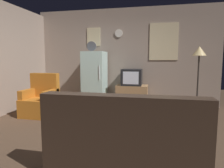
# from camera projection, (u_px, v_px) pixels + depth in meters

# --- Properties ---
(ground_plane) EXTENTS (12.00, 12.00, 0.00)m
(ground_plane) POSITION_uv_depth(u_px,v_px,m) (102.00, 132.00, 3.55)
(ground_plane) COLOR #4C3828
(wall_with_art) EXTENTS (5.20, 0.12, 2.72)m
(wall_with_art) POSITION_uv_depth(u_px,v_px,m) (124.00, 57.00, 5.77)
(wall_with_art) COLOR gray
(wall_with_art) RESTS_ON ground_plane
(fridge) EXTENTS (0.60, 0.62, 1.77)m
(fridge) POSITION_uv_depth(u_px,v_px,m) (95.00, 79.00, 5.56)
(fridge) COLOR silver
(fridge) RESTS_ON ground_plane
(tv_stand) EXTENTS (0.84, 0.53, 0.59)m
(tv_stand) POSITION_uv_depth(u_px,v_px,m) (132.00, 96.00, 5.48)
(tv_stand) COLOR #9E754C
(tv_stand) RESTS_ON ground_plane
(crt_tv) EXTENTS (0.54, 0.51, 0.44)m
(crt_tv) POSITION_uv_depth(u_px,v_px,m) (132.00, 77.00, 5.42)
(crt_tv) COLOR black
(crt_tv) RESTS_ON tv_stand
(standing_lamp) EXTENTS (0.32, 0.32, 1.59)m
(standing_lamp) POSITION_uv_depth(u_px,v_px,m) (199.00, 56.00, 4.67)
(standing_lamp) COLOR #332D28
(standing_lamp) RESTS_ON ground_plane
(coffee_table) EXTENTS (0.72, 0.72, 0.46)m
(coffee_table) POSITION_uv_depth(u_px,v_px,m) (92.00, 111.00, 4.06)
(coffee_table) COLOR #9E754C
(coffee_table) RESTS_ON ground_plane
(wine_glass) EXTENTS (0.05, 0.05, 0.15)m
(wine_glass) POSITION_uv_depth(u_px,v_px,m) (92.00, 97.00, 3.93)
(wine_glass) COLOR silver
(wine_glass) RESTS_ON coffee_table
(mug_ceramic_white) EXTENTS (0.08, 0.08, 0.09)m
(mug_ceramic_white) POSITION_uv_depth(u_px,v_px,m) (94.00, 98.00, 4.02)
(mug_ceramic_white) COLOR silver
(mug_ceramic_white) RESTS_ON coffee_table
(remote_control) EXTENTS (0.16, 0.09, 0.02)m
(remote_control) POSITION_uv_depth(u_px,v_px,m) (98.00, 100.00, 4.00)
(remote_control) COLOR black
(remote_control) RESTS_ON coffee_table
(armchair) EXTENTS (0.68, 0.68, 0.96)m
(armchair) POSITION_uv_depth(u_px,v_px,m) (41.00, 101.00, 4.60)
(armchair) COLOR #B2661E
(armchair) RESTS_ON ground_plane
(couch) EXTENTS (1.70, 0.80, 0.92)m
(couch) POSITION_uv_depth(u_px,v_px,m) (125.00, 145.00, 2.26)
(couch) COLOR #38281E
(couch) RESTS_ON ground_plane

